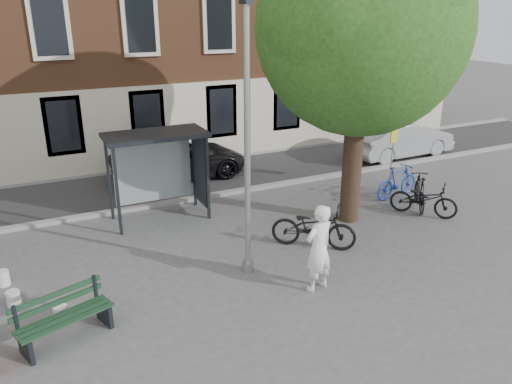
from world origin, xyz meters
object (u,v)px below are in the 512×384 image
object	(u,v)px
bike_b	(397,182)
car_dark	(180,159)
bus_shelter	(169,154)
painter	(319,248)
notice_sign	(393,145)
car_silver	(401,139)
lamppost	(247,160)
bench	(64,319)
bike_a	(314,227)
bike_d	(420,192)
bike_c	(424,199)

from	to	relation	value
bike_b	car_dark	xyz separation A→B (m)	(-5.76, 5.17, 0.14)
bus_shelter	painter	bearing A→B (deg)	-73.13
bus_shelter	notice_sign	distance (m)	7.67
car_silver	lamppost	bearing A→B (deg)	119.15
painter	bike_b	bearing A→B (deg)	-158.68
bench	bike_b	size ratio (longest dim) A/B	1.02
bench	bike_a	bearing A→B (deg)	-7.25
bench	bike_d	distance (m)	10.91
lamppost	bus_shelter	distance (m)	4.24
lamppost	car_silver	xyz separation A→B (m)	(9.83, 6.00, -2.01)
bike_b	bike_d	size ratio (longest dim) A/B	1.00
bus_shelter	bench	size ratio (longest dim) A/B	1.52
bike_d	car_dark	size ratio (longest dim) A/B	0.37
lamppost	bike_b	size ratio (longest dim) A/B	3.33
lamppost	painter	bearing A→B (deg)	-52.68
lamppost	bench	distance (m)	4.89
bike_a	bike_b	size ratio (longest dim) A/B	1.21
bike_c	bike_d	size ratio (longest dim) A/B	1.08
lamppost	bus_shelter	bearing A→B (deg)	98.43
bike_a	notice_sign	world-z (taller)	notice_sign
bike_c	bus_shelter	bearing A→B (deg)	116.56
bike_b	bike_c	bearing A→B (deg)	160.81
bike_a	notice_sign	distance (m)	5.76
car_silver	car_dark	bearing A→B (deg)	78.46
bench	bike_a	xyz separation A→B (m)	(6.28, 1.23, 0.16)
bike_c	bike_d	world-z (taller)	bike_d
bike_a	car_dark	distance (m)	7.21
bench	car_silver	distance (m)	15.61
bike_b	bike_d	world-z (taller)	bike_b
painter	bike_d	size ratio (longest dim) A/B	1.10
bench	bus_shelter	bearing A→B (deg)	35.53
lamppost	bike_d	world-z (taller)	lamppost
painter	notice_sign	world-z (taller)	notice_sign
bike_a	notice_sign	bearing A→B (deg)	-20.64
lamppost	bus_shelter	xyz separation A→B (m)	(-0.61, 4.11, -0.87)
bus_shelter	bike_d	distance (m)	7.77
bike_a	car_silver	size ratio (longest dim) A/B	0.47
bench	bike_c	size ratio (longest dim) A/B	0.95
lamppost	bike_b	distance (m)	7.25
bike_c	car_dark	world-z (taller)	car_dark
notice_sign	car_dark	bearing A→B (deg)	131.12
bus_shelter	car_dark	bearing A→B (deg)	68.26
bike_b	car_silver	size ratio (longest dim) A/B	0.39
bike_b	bus_shelter	bearing A→B (deg)	67.60
bike_d	car_silver	xyz separation A→B (m)	(3.33, 4.72, 0.22)
bike_c	notice_sign	bearing A→B (deg)	34.52
bus_shelter	notice_sign	bearing A→B (deg)	-6.43
painter	car_silver	xyz separation A→B (m)	(8.77, 7.39, -0.24)
painter	bike_b	world-z (taller)	painter
painter	bike_a	bearing A→B (deg)	-132.41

